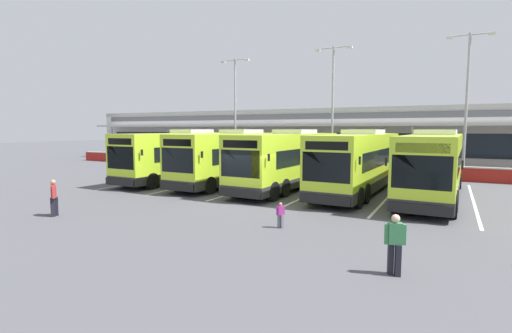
{
  "coord_description": "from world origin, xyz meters",
  "views": [
    {
      "loc": [
        9.32,
        -16.77,
        3.82
      ],
      "look_at": [
        -0.9,
        3.0,
        1.6
      ],
      "focal_mm": 26.53,
      "sensor_mm": 36.0,
      "label": 1
    }
  ],
  "objects_px": {
    "lamp_post_west": "(235,105)",
    "coach_bus_leftmost": "(184,156)",
    "lamp_post_centre": "(333,101)",
    "coach_bus_rightmost": "(433,166)",
    "coach_bus_left_centre": "(235,158)",
    "pedestrian_with_handbag": "(54,197)",
    "pedestrian_child": "(280,214)",
    "lamp_post_east": "(467,96)",
    "pedestrian_near_bin": "(395,243)",
    "coach_bus_right_centre": "(359,163)",
    "coach_bus_centre": "(289,160)"
  },
  "relations": [
    {
      "from": "coach_bus_leftmost",
      "to": "pedestrian_near_bin",
      "type": "relative_size",
      "value": 7.55
    },
    {
      "from": "coach_bus_centre",
      "to": "lamp_post_east",
      "type": "xyz_separation_m",
      "value": [
        10.2,
        10.62,
        4.5
      ]
    },
    {
      "from": "coach_bus_rightmost",
      "to": "pedestrian_child",
      "type": "height_order",
      "value": "coach_bus_rightmost"
    },
    {
      "from": "pedestrian_child",
      "to": "lamp_post_centre",
      "type": "height_order",
      "value": "lamp_post_centre"
    },
    {
      "from": "lamp_post_west",
      "to": "pedestrian_with_handbag",
      "type": "bearing_deg",
      "value": -78.68
    },
    {
      "from": "coach_bus_rightmost",
      "to": "pedestrian_with_handbag",
      "type": "distance_m",
      "value": 19.03
    },
    {
      "from": "coach_bus_right_centre",
      "to": "coach_bus_rightmost",
      "type": "height_order",
      "value": "same"
    },
    {
      "from": "coach_bus_right_centre",
      "to": "lamp_post_west",
      "type": "bearing_deg",
      "value": 143.44
    },
    {
      "from": "coach_bus_centre",
      "to": "lamp_post_centre",
      "type": "bearing_deg",
      "value": 90.91
    },
    {
      "from": "lamp_post_west",
      "to": "coach_bus_leftmost",
      "type": "bearing_deg",
      "value": -78.73
    },
    {
      "from": "coach_bus_right_centre",
      "to": "pedestrian_near_bin",
      "type": "xyz_separation_m",
      "value": [
        3.7,
        -12.72,
        -0.91
      ]
    },
    {
      "from": "coach_bus_right_centre",
      "to": "pedestrian_near_bin",
      "type": "height_order",
      "value": "coach_bus_right_centre"
    },
    {
      "from": "coach_bus_right_centre",
      "to": "lamp_post_west",
      "type": "height_order",
      "value": "lamp_post_west"
    },
    {
      "from": "coach_bus_right_centre",
      "to": "lamp_post_centre",
      "type": "relative_size",
      "value": 1.11
    },
    {
      "from": "pedestrian_near_bin",
      "to": "coach_bus_right_centre",
      "type": "bearing_deg",
      "value": 106.21
    },
    {
      "from": "pedestrian_with_handbag",
      "to": "lamp_post_east",
      "type": "xyz_separation_m",
      "value": [
        16.25,
        22.85,
        5.43
      ]
    },
    {
      "from": "pedestrian_child",
      "to": "lamp_post_west",
      "type": "bearing_deg",
      "value": 124.35
    },
    {
      "from": "coach_bus_left_centre",
      "to": "coach_bus_rightmost",
      "type": "height_order",
      "value": "same"
    },
    {
      "from": "pedestrian_near_bin",
      "to": "lamp_post_centre",
      "type": "distance_m",
      "value": 24.93
    },
    {
      "from": "coach_bus_right_centre",
      "to": "coach_bus_rightmost",
      "type": "relative_size",
      "value": 1.0
    },
    {
      "from": "coach_bus_centre",
      "to": "pedestrian_near_bin",
      "type": "height_order",
      "value": "coach_bus_centre"
    },
    {
      "from": "lamp_post_west",
      "to": "lamp_post_centre",
      "type": "height_order",
      "value": "same"
    },
    {
      "from": "coach_bus_left_centre",
      "to": "pedestrian_with_handbag",
      "type": "height_order",
      "value": "coach_bus_left_centre"
    },
    {
      "from": "coach_bus_leftmost",
      "to": "pedestrian_with_handbag",
      "type": "distance_m",
      "value": 12.59
    },
    {
      "from": "coach_bus_rightmost",
      "to": "lamp_post_west",
      "type": "xyz_separation_m",
      "value": [
        -19.29,
        11.51,
        4.5
      ]
    },
    {
      "from": "coach_bus_centre",
      "to": "pedestrian_with_handbag",
      "type": "relative_size",
      "value": 7.55
    },
    {
      "from": "pedestrian_child",
      "to": "lamp_post_west",
      "type": "xyz_separation_m",
      "value": [
        -14.38,
        21.04,
        5.75
      ]
    },
    {
      "from": "lamp_post_west",
      "to": "lamp_post_centre",
      "type": "distance_m",
      "value": 10.7
    },
    {
      "from": "lamp_post_centre",
      "to": "lamp_post_east",
      "type": "height_order",
      "value": "same"
    },
    {
      "from": "lamp_post_west",
      "to": "lamp_post_east",
      "type": "xyz_separation_m",
      "value": [
        21.0,
        -0.92,
        0.0
      ]
    },
    {
      "from": "coach_bus_right_centre",
      "to": "pedestrian_near_bin",
      "type": "distance_m",
      "value": 13.28
    },
    {
      "from": "coach_bus_rightmost",
      "to": "lamp_post_west",
      "type": "bearing_deg",
      "value": 149.16
    },
    {
      "from": "pedestrian_child",
      "to": "pedestrian_near_bin",
      "type": "xyz_separation_m",
      "value": [
        4.55,
        -2.97,
        0.33
      ]
    },
    {
      "from": "pedestrian_child",
      "to": "lamp_post_east",
      "type": "xyz_separation_m",
      "value": [
        6.62,
        20.13,
        5.75
      ]
    },
    {
      "from": "pedestrian_with_handbag",
      "to": "coach_bus_right_centre",
      "type": "bearing_deg",
      "value": 49.99
    },
    {
      "from": "coach_bus_leftmost",
      "to": "lamp_post_east",
      "type": "distance_m",
      "value": 21.95
    },
    {
      "from": "coach_bus_left_centre",
      "to": "lamp_post_west",
      "type": "distance_m",
      "value": 13.85
    },
    {
      "from": "lamp_post_centre",
      "to": "lamp_post_east",
      "type": "distance_m",
      "value": 10.37
    },
    {
      "from": "coach_bus_leftmost",
      "to": "pedestrian_near_bin",
      "type": "distance_m",
      "value": 20.87
    },
    {
      "from": "lamp_post_centre",
      "to": "coach_bus_rightmost",
      "type": "bearing_deg",
      "value": -50.19
    },
    {
      "from": "coach_bus_left_centre",
      "to": "lamp_post_west",
      "type": "xyz_separation_m",
      "value": [
        -6.59,
        11.32,
        4.5
      ]
    },
    {
      "from": "coach_bus_left_centre",
      "to": "coach_bus_centre",
      "type": "relative_size",
      "value": 1.0
    },
    {
      "from": "lamp_post_west",
      "to": "coach_bus_rightmost",
      "type": "bearing_deg",
      "value": -30.84
    },
    {
      "from": "pedestrian_child",
      "to": "lamp_post_centre",
      "type": "relative_size",
      "value": 0.09
    },
    {
      "from": "coach_bus_leftmost",
      "to": "coach_bus_centre",
      "type": "distance_m",
      "value": 8.52
    },
    {
      "from": "coach_bus_rightmost",
      "to": "lamp_post_west",
      "type": "relative_size",
      "value": 1.11
    },
    {
      "from": "pedestrian_child",
      "to": "lamp_post_west",
      "type": "distance_m",
      "value": 26.13
    },
    {
      "from": "coach_bus_right_centre",
      "to": "lamp_post_east",
      "type": "bearing_deg",
      "value": 60.9
    },
    {
      "from": "coach_bus_leftmost",
      "to": "pedestrian_near_bin",
      "type": "xyz_separation_m",
      "value": [
        16.64,
        -12.56,
        -0.91
      ]
    },
    {
      "from": "lamp_post_centre",
      "to": "coach_bus_right_centre",
      "type": "bearing_deg",
      "value": -65.68
    }
  ]
}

